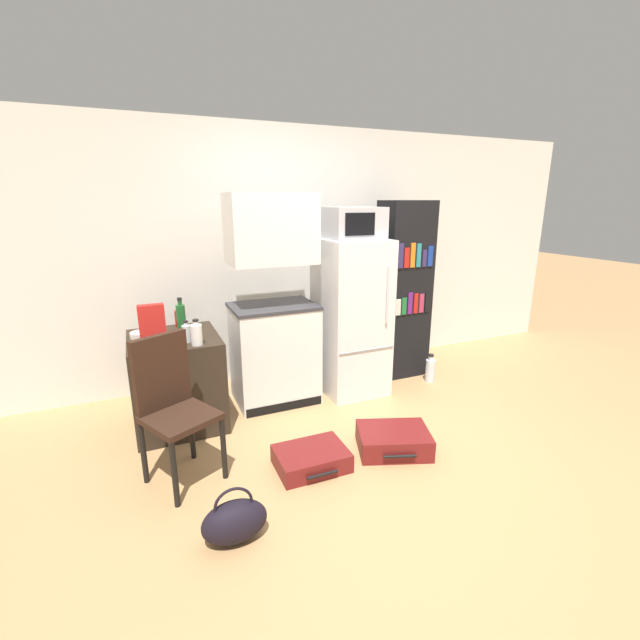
# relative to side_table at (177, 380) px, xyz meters

# --- Properties ---
(ground_plane) EXTENTS (24.00, 24.00, 0.00)m
(ground_plane) POSITION_rel_side_table_xyz_m (1.43, -1.24, -0.38)
(ground_plane) COLOR tan
(wall_back) EXTENTS (6.40, 0.10, 2.52)m
(wall_back) POSITION_rel_side_table_xyz_m (1.63, 0.76, 0.88)
(wall_back) COLOR white
(wall_back) RESTS_ON ground_plane
(side_table) EXTENTS (0.69, 0.72, 0.75)m
(side_table) POSITION_rel_side_table_xyz_m (0.00, 0.00, 0.00)
(side_table) COLOR #2D2319
(side_table) RESTS_ON ground_plane
(kitchen_hutch) EXTENTS (0.74, 0.54, 1.86)m
(kitchen_hutch) POSITION_rel_side_table_xyz_m (0.87, 0.10, 0.47)
(kitchen_hutch) COLOR white
(kitchen_hutch) RESTS_ON ground_plane
(refrigerator) EXTENTS (0.58, 0.66, 1.47)m
(refrigerator) POSITION_rel_side_table_xyz_m (1.62, 0.04, 0.36)
(refrigerator) COLOR white
(refrigerator) RESTS_ON ground_plane
(microwave) EXTENTS (0.49, 0.44, 0.28)m
(microwave) POSITION_rel_side_table_xyz_m (1.62, 0.04, 1.23)
(microwave) COLOR #B7B7BC
(microwave) RESTS_ON refrigerator
(bookshelf) EXTENTS (0.50, 0.36, 1.81)m
(bookshelf) POSITION_rel_side_table_xyz_m (2.30, 0.19, 0.53)
(bookshelf) COLOR black
(bookshelf) RESTS_ON ground_plane
(bottle_milk_white) EXTENTS (0.09, 0.09, 0.20)m
(bottle_milk_white) POSITION_rel_side_table_xyz_m (0.15, -0.28, 0.46)
(bottle_milk_white) COLOR white
(bottle_milk_white) RESTS_ON side_table
(bottle_green_tall) EXTENTS (0.07, 0.07, 0.28)m
(bottle_green_tall) POSITION_rel_side_table_xyz_m (0.09, 0.14, 0.50)
(bottle_green_tall) COLOR #1E6028
(bottle_green_tall) RESTS_ON side_table
(bottle_clear_short) EXTENTS (0.07, 0.07, 0.17)m
(bottle_clear_short) POSITION_rel_side_table_xyz_m (0.09, -0.18, 0.45)
(bottle_clear_short) COLOR silver
(bottle_clear_short) RESTS_ON side_table
(bottle_ketchup_red) EXTENTS (0.07, 0.07, 0.18)m
(bottle_ketchup_red) POSITION_rel_side_table_xyz_m (0.08, 0.29, 0.45)
(bottle_ketchup_red) COLOR #AD1914
(bottle_ketchup_red) RESTS_ON side_table
(bowl) EXTENTS (0.16, 0.16, 0.04)m
(bowl) POSITION_rel_side_table_xyz_m (-0.23, 0.08, 0.40)
(bowl) COLOR silver
(bowl) RESTS_ON side_table
(cereal_box) EXTENTS (0.19, 0.07, 0.30)m
(cereal_box) POSITION_rel_side_table_xyz_m (-0.15, -0.10, 0.53)
(cereal_box) COLOR red
(cereal_box) RESTS_ON side_table
(chair) EXTENTS (0.54, 0.54, 0.98)m
(chair) POSITION_rel_side_table_xyz_m (-0.10, -0.74, 0.19)
(chair) COLOR black
(chair) RESTS_ON ground_plane
(suitcase_large_flat) EXTENTS (0.62, 0.54, 0.16)m
(suitcase_large_flat) POSITION_rel_side_table_xyz_m (1.41, -1.08, -0.30)
(suitcase_large_flat) COLOR maroon
(suitcase_large_flat) RESTS_ON ground_plane
(suitcase_small_flat) EXTENTS (0.49, 0.39, 0.13)m
(suitcase_small_flat) POSITION_rel_side_table_xyz_m (0.77, -1.03, -0.31)
(suitcase_small_flat) COLOR maroon
(suitcase_small_flat) RESTS_ON ground_plane
(handbag) EXTENTS (0.36, 0.20, 0.33)m
(handbag) POSITION_rel_side_table_xyz_m (0.13, -1.48, -0.25)
(handbag) COLOR black
(handbag) RESTS_ON ground_plane
(water_bottle_front) EXTENTS (0.10, 0.10, 0.29)m
(water_bottle_front) POSITION_rel_side_table_xyz_m (2.46, -0.14, -0.25)
(water_bottle_front) COLOR silver
(water_bottle_front) RESTS_ON ground_plane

